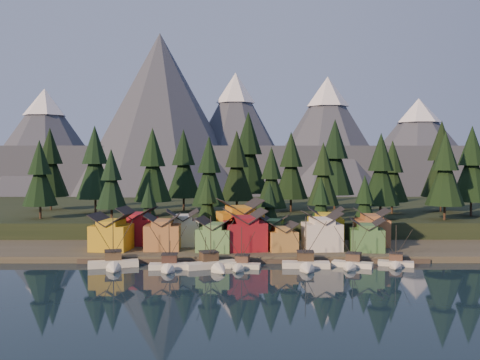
{
  "coord_description": "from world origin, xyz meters",
  "views": [
    {
      "loc": [
        -3.53,
        -105.24,
        23.95
      ],
      "look_at": [
        -3.09,
        30.0,
        18.31
      ],
      "focal_mm": 40.0,
      "sensor_mm": 36.0,
      "label": 1
    }
  ],
  "objects_px": {
    "boat_4": "(306,258)",
    "house_back_1": "(182,227)",
    "house_front_0": "(111,231)",
    "boat_0": "(113,257)",
    "house_front_1": "(163,231)",
    "boat_6": "(396,257)",
    "house_back_0": "(137,225)",
    "boat_5": "(352,258)",
    "boat_2": "(214,258)",
    "boat_3": "(240,260)",
    "boat_1": "(169,259)"
  },
  "relations": [
    {
      "from": "boat_3",
      "to": "boat_5",
      "type": "distance_m",
      "value": 24.3
    },
    {
      "from": "boat_4",
      "to": "house_back_1",
      "type": "height_order",
      "value": "boat_4"
    },
    {
      "from": "boat_0",
      "to": "house_front_1",
      "type": "relative_size",
      "value": 1.43
    },
    {
      "from": "boat_4",
      "to": "boat_0",
      "type": "bearing_deg",
      "value": -177.63
    },
    {
      "from": "boat_5",
      "to": "house_front_1",
      "type": "height_order",
      "value": "house_front_1"
    },
    {
      "from": "house_back_1",
      "to": "boat_3",
      "type": "bearing_deg",
      "value": -64.43
    },
    {
      "from": "house_back_0",
      "to": "boat_3",
      "type": "bearing_deg",
      "value": -33.51
    },
    {
      "from": "boat_6",
      "to": "boat_4",
      "type": "bearing_deg",
      "value": -156.71
    },
    {
      "from": "boat_0",
      "to": "boat_3",
      "type": "distance_m",
      "value": 27.63
    },
    {
      "from": "boat_0",
      "to": "boat_4",
      "type": "relative_size",
      "value": 1.01
    },
    {
      "from": "boat_5",
      "to": "house_front_1",
      "type": "relative_size",
      "value": 1.23
    },
    {
      "from": "boat_1",
      "to": "boat_6",
      "type": "relative_size",
      "value": 1.13
    },
    {
      "from": "boat_0",
      "to": "boat_2",
      "type": "height_order",
      "value": "boat_0"
    },
    {
      "from": "boat_0",
      "to": "house_back_0",
      "type": "bearing_deg",
      "value": 73.45
    },
    {
      "from": "boat_0",
      "to": "house_front_0",
      "type": "relative_size",
      "value": 1.25
    },
    {
      "from": "boat_4",
      "to": "house_front_0",
      "type": "relative_size",
      "value": 1.24
    },
    {
      "from": "boat_3",
      "to": "boat_4",
      "type": "bearing_deg",
      "value": 11.66
    },
    {
      "from": "boat_2",
      "to": "boat_4",
      "type": "bearing_deg",
      "value": -20.28
    },
    {
      "from": "boat_1",
      "to": "house_back_1",
      "type": "relative_size",
      "value": 1.23
    },
    {
      "from": "boat_4",
      "to": "boat_6",
      "type": "relative_size",
      "value": 1.23
    },
    {
      "from": "boat_3",
      "to": "boat_4",
      "type": "height_order",
      "value": "boat_4"
    },
    {
      "from": "boat_0",
      "to": "house_front_1",
      "type": "distance_m",
      "value": 17.46
    },
    {
      "from": "house_front_0",
      "to": "house_back_0",
      "type": "bearing_deg",
      "value": 69.54
    },
    {
      "from": "boat_2",
      "to": "house_front_0",
      "type": "bearing_deg",
      "value": 128.44
    },
    {
      "from": "boat_5",
      "to": "boat_6",
      "type": "xyz_separation_m",
      "value": [
        10.0,
        1.23,
        -0.09
      ]
    },
    {
      "from": "house_back_0",
      "to": "house_back_1",
      "type": "distance_m",
      "value": 11.9
    },
    {
      "from": "boat_2",
      "to": "boat_4",
      "type": "distance_m",
      "value": 19.99
    },
    {
      "from": "boat_6",
      "to": "house_front_1",
      "type": "xyz_separation_m",
      "value": [
        -53.21,
        13.38,
        4.09
      ]
    },
    {
      "from": "boat_3",
      "to": "house_front_0",
      "type": "bearing_deg",
      "value": 165.7
    },
    {
      "from": "boat_0",
      "to": "house_back_0",
      "type": "relative_size",
      "value": 1.25
    },
    {
      "from": "boat_5",
      "to": "boat_6",
      "type": "relative_size",
      "value": 1.07
    },
    {
      "from": "boat_0",
      "to": "house_front_0",
      "type": "bearing_deg",
      "value": 90.9
    },
    {
      "from": "boat_6",
      "to": "house_back_0",
      "type": "xyz_separation_m",
      "value": [
        -60.9,
        21.4,
        4.56
      ]
    },
    {
      "from": "house_front_0",
      "to": "house_front_1",
      "type": "relative_size",
      "value": 1.14
    },
    {
      "from": "boat_5",
      "to": "house_front_1",
      "type": "xyz_separation_m",
      "value": [
        -43.21,
        14.62,
        4.0
      ]
    },
    {
      "from": "boat_6",
      "to": "boat_3",
      "type": "bearing_deg",
      "value": -159.1
    },
    {
      "from": "boat_3",
      "to": "house_back_1",
      "type": "distance_m",
      "value": 27.08
    },
    {
      "from": "boat_0",
      "to": "house_back_1",
      "type": "relative_size",
      "value": 1.35
    },
    {
      "from": "house_front_0",
      "to": "house_back_1",
      "type": "bearing_deg",
      "value": 31.64
    },
    {
      "from": "boat_5",
      "to": "house_back_0",
      "type": "bearing_deg",
      "value": 177.64
    },
    {
      "from": "boat_0",
      "to": "boat_6",
      "type": "xyz_separation_m",
      "value": [
        61.89,
        1.29,
        -0.33
      ]
    },
    {
      "from": "boat_3",
      "to": "house_back_0",
      "type": "relative_size",
      "value": 0.99
    },
    {
      "from": "boat_6",
      "to": "house_back_1",
      "type": "distance_m",
      "value": 53.16
    },
    {
      "from": "boat_4",
      "to": "house_back_0",
      "type": "xyz_separation_m",
      "value": [
        -40.87,
        23.58,
        4.2
      ]
    },
    {
      "from": "house_back_1",
      "to": "house_front_0",
      "type": "bearing_deg",
      "value": -164.25
    },
    {
      "from": "boat_5",
      "to": "house_front_0",
      "type": "relative_size",
      "value": 1.08
    },
    {
      "from": "boat_0",
      "to": "boat_2",
      "type": "bearing_deg",
      "value": -17.1
    },
    {
      "from": "boat_0",
      "to": "boat_6",
      "type": "height_order",
      "value": "boat_0"
    },
    {
      "from": "boat_4",
      "to": "boat_5",
      "type": "height_order",
      "value": "boat_4"
    },
    {
      "from": "house_front_1",
      "to": "boat_1",
      "type": "bearing_deg",
      "value": -78.97
    }
  ]
}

